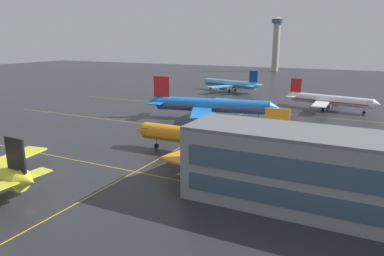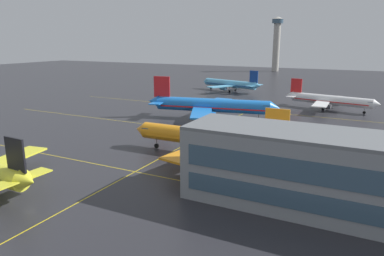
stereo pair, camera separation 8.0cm
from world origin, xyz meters
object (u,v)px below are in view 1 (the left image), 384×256
airliner_third_row (210,105)px  airliner_far_left_stand (329,100)px  control_tower (276,40)px  airliner_second_row (209,138)px  airliner_far_right_stand (230,84)px

airliner_third_row → airliner_far_left_stand: bearing=47.3°
control_tower → airliner_second_row: bearing=-79.3°
airliner_second_row → airliner_third_row: airliner_third_row is taller
airliner_third_row → control_tower: size_ratio=0.99×
airliner_far_right_stand → control_tower: bearing=94.5°
control_tower → airliner_far_right_stand: bearing=-85.5°
airliner_far_right_stand → control_tower: size_ratio=0.81×
airliner_third_row → airliner_far_left_stand: 45.10m
airliner_far_right_stand → control_tower: (-9.63, 122.40, 20.10)m
airliner_third_row → airliner_far_right_stand: size_ratio=1.23×
airliner_far_left_stand → airliner_far_right_stand: bearing=149.7°
airliner_far_left_stand → airliner_far_right_stand: (-47.40, 27.71, 0.14)m
airliner_second_row → airliner_far_left_stand: (16.17, 65.98, -0.40)m
airliner_second_row → airliner_third_row: (-14.44, 32.87, 0.51)m
airliner_second_row → airliner_third_row: 35.90m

